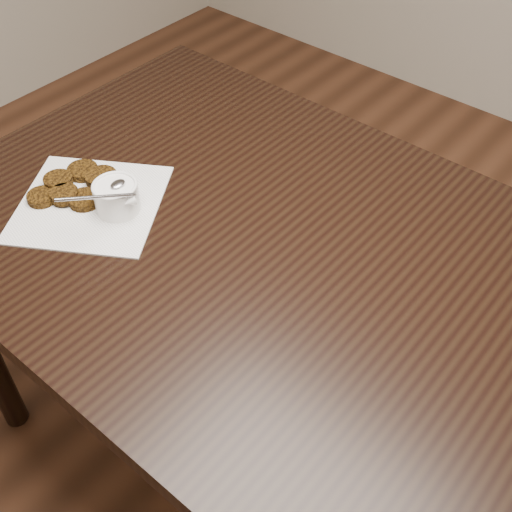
# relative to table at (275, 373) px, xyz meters

# --- Properties ---
(floor) EXTENTS (4.00, 4.00, 0.00)m
(floor) POSITION_rel_table_xyz_m (0.02, -0.12, -0.38)
(floor) COLOR brown
(floor) RESTS_ON ground
(table) EXTENTS (1.37, 0.88, 0.75)m
(table) POSITION_rel_table_xyz_m (0.00, 0.00, 0.00)
(table) COLOR black
(table) RESTS_ON floor
(napkin) EXTENTS (0.37, 0.37, 0.00)m
(napkin) POSITION_rel_table_xyz_m (-0.36, -0.13, 0.38)
(napkin) COLOR white
(napkin) RESTS_ON table
(sauce_ramekin) EXTENTS (0.14, 0.14, 0.12)m
(sauce_ramekin) POSITION_rel_table_xyz_m (-0.31, -0.11, 0.44)
(sauce_ramekin) COLOR white
(sauce_ramekin) RESTS_ON napkin
(patty_cluster) EXTENTS (0.26, 0.26, 0.02)m
(patty_cluster) POSITION_rel_table_xyz_m (-0.42, -0.14, 0.39)
(patty_cluster) COLOR #56350B
(patty_cluster) RESTS_ON napkin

